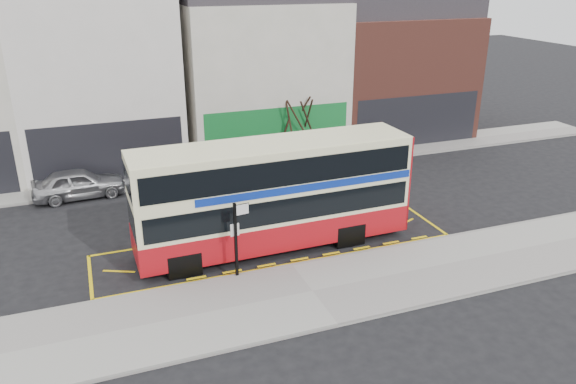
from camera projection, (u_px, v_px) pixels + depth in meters
name	position (u px, v px, depth m)	size (l,w,h in m)	color
ground	(289.00, 263.00, 20.97)	(120.00, 120.00, 0.00)	black
pavement	(312.00, 293.00, 18.94)	(40.00, 4.00, 0.15)	#9F9E97
kerb	(292.00, 266.00, 20.62)	(40.00, 0.15, 0.15)	gray
far_pavement	(218.00, 169.00, 30.51)	(50.00, 3.00, 0.15)	#9F9E97
road_markings	(275.00, 245.00, 22.36)	(14.00, 3.40, 0.01)	yellow
terrace_left	(96.00, 67.00, 30.25)	(8.00, 8.01, 11.80)	silver
terrace_green_shop	(255.00, 62.00, 33.26)	(9.00, 8.01, 11.30)	silver
terrace_right	(388.00, 62.00, 36.36)	(9.00, 8.01, 10.30)	brown
double_decker_bus	(274.00, 194.00, 21.46)	(10.71, 2.65, 4.26)	#F9F5BD
bus_stop_post	(237.00, 232.00, 19.30)	(0.69, 0.14, 2.76)	black
car_silver	(79.00, 183.00, 26.72)	(1.70, 4.24, 1.44)	#AAABAF
car_grey	(256.00, 170.00, 28.71)	(1.37, 3.94, 1.30)	#383A3F
car_white	(349.00, 157.00, 30.68)	(1.85, 4.55, 1.32)	silver
street_tree_right	(299.00, 107.00, 30.45)	(2.21, 2.21, 4.77)	black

